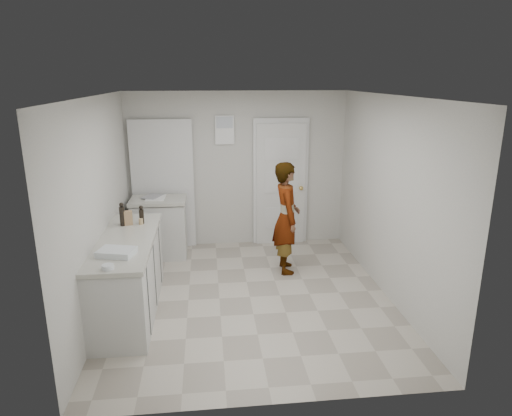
{
  "coord_description": "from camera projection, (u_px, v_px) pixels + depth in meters",
  "views": [
    {
      "loc": [
        -0.5,
        -5.26,
        2.71
      ],
      "look_at": [
        0.12,
        0.4,
        1.07
      ],
      "focal_mm": 32.0,
      "sensor_mm": 36.0,
      "label": 1
    }
  ],
  "objects": [
    {
      "name": "spice_jar",
      "position": [
        141.0,
        221.0,
        5.71
      ],
      "size": [
        0.05,
        0.05,
        0.08
      ],
      "primitive_type": "cylinder",
      "color": "tan",
      "rests_on": "main_counter"
    },
    {
      "name": "person",
      "position": [
        286.0,
        218.0,
        6.42
      ],
      "size": [
        0.38,
        0.58,
        1.59
      ],
      "primitive_type": "imported",
      "rotation": [
        0.0,
        0.0,
        1.57
      ],
      "color": "silver",
      "rests_on": "ground"
    },
    {
      "name": "oil_cruet_b",
      "position": [
        122.0,
        215.0,
        5.63
      ],
      "size": [
        0.07,
        0.07,
        0.3
      ],
      "color": "black",
      "rests_on": "main_counter"
    },
    {
      "name": "side_counter",
      "position": [
        160.0,
        230.0,
        7.05
      ],
      "size": [
        0.84,
        0.61,
        0.93
      ],
      "color": "beige",
      "rests_on": "ground"
    },
    {
      "name": "papers",
      "position": [
        156.0,
        198.0,
        6.95
      ],
      "size": [
        0.3,
        0.37,
        0.01
      ],
      "primitive_type": "cube",
      "rotation": [
        0.0,
        0.0,
        -0.06
      ],
      "color": "white",
      "rests_on": "side_counter"
    },
    {
      "name": "baking_dish",
      "position": [
        117.0,
        252.0,
        4.73
      ],
      "size": [
        0.42,
        0.34,
        0.06
      ],
      "rotation": [
        0.0,
        0.0,
        -0.26
      ],
      "color": "silver",
      "rests_on": "main_counter"
    },
    {
      "name": "oil_cruet_a",
      "position": [
        141.0,
        215.0,
        5.72
      ],
      "size": [
        0.06,
        0.06,
        0.23
      ],
      "color": "black",
      "rests_on": "main_counter"
    },
    {
      "name": "main_counter",
      "position": [
        129.0,
        278.0,
        5.36
      ],
      "size": [
        0.64,
        1.96,
        0.93
      ],
      "color": "beige",
      "rests_on": "ground"
    },
    {
      "name": "egg_bowl",
      "position": [
        108.0,
        267.0,
        4.38
      ],
      "size": [
        0.12,
        0.12,
        0.04
      ],
      "color": "silver",
      "rests_on": "main_counter"
    },
    {
      "name": "room_shell",
      "position": [
        227.0,
        185.0,
        7.38
      ],
      "size": [
        4.0,
        4.0,
        4.0
      ],
      "color": "beige",
      "rests_on": "ground"
    },
    {
      "name": "ground",
      "position": [
        250.0,
        297.0,
        5.82
      ],
      "size": [
        4.0,
        4.0,
        0.0
      ],
      "primitive_type": "plane",
      "color": "gray",
      "rests_on": "ground"
    },
    {
      "name": "cake_mix_box",
      "position": [
        128.0,
        218.0,
        5.67
      ],
      "size": [
        0.12,
        0.08,
        0.18
      ],
      "primitive_type": "cube",
      "rotation": [
        0.0,
        0.0,
        0.24
      ],
      "color": "olive",
      "rests_on": "main_counter"
    }
  ]
}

